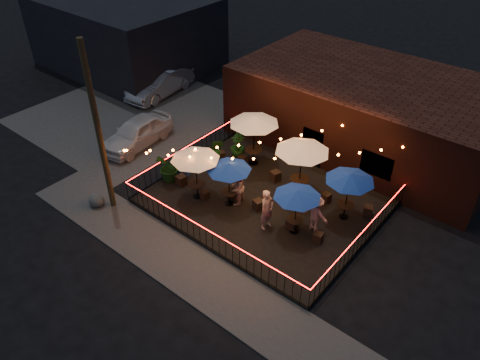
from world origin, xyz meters
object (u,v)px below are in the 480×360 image
at_px(cafe_table_3, 302,148).
at_px(boulder, 96,200).
at_px(cafe_table_2, 229,167).
at_px(cooler, 184,166).
at_px(cafe_table_1, 254,121).
at_px(cafe_table_5, 350,178).
at_px(cafe_table_0, 195,156).
at_px(cafe_table_4, 297,194).
at_px(utility_pole, 99,131).

relative_size(cafe_table_3, boulder, 3.31).
relative_size(cafe_table_2, cafe_table_3, 0.81).
bearing_deg(cooler, cafe_table_3, 11.70).
bearing_deg(cooler, cafe_table_1, 42.62).
xyz_separation_m(cafe_table_1, cafe_table_5, (5.81, -0.82, -0.38)).
distance_m(cafe_table_0, cafe_table_4, 5.01).
height_order(cafe_table_1, boulder, cafe_table_1).
bearing_deg(cafe_table_1, cafe_table_3, -11.25).
bearing_deg(cafe_table_1, cafe_table_2, -70.16).
bearing_deg(cafe_table_4, utility_pole, -153.96).
bearing_deg(cafe_table_4, cafe_table_3, 119.76).
bearing_deg(cafe_table_2, cooler, 173.17).
relative_size(cafe_table_0, cooler, 2.78).
relative_size(cafe_table_1, cafe_table_4, 1.44).
height_order(cafe_table_1, cafe_table_3, cafe_table_1).
distance_m(cafe_table_4, cafe_table_5, 2.52).
relative_size(utility_pole, cafe_table_3, 2.86).
height_order(cafe_table_1, cooler, cafe_table_1).
relative_size(cafe_table_1, cafe_table_2, 1.41).
xyz_separation_m(cafe_table_1, cafe_table_4, (4.62, -3.03, -0.51)).
bearing_deg(cafe_table_4, cafe_table_1, 146.72).
relative_size(cafe_table_2, cafe_table_4, 1.02).
bearing_deg(utility_pole, cafe_table_0, 46.40).
relative_size(cafe_table_5, boulder, 2.88).
distance_m(cafe_table_5, cooler, 8.41).
bearing_deg(cafe_table_4, boulder, -152.64).
xyz_separation_m(utility_pole, cafe_table_3, (6.30, 6.13, -1.31)).
relative_size(cafe_table_4, boulder, 2.64).
height_order(cafe_table_1, cafe_table_5, cafe_table_1).
bearing_deg(cafe_table_5, cooler, -164.91).
bearing_deg(cafe_table_0, cafe_table_1, 85.47).
relative_size(cafe_table_0, cafe_table_5, 1.04).
xyz_separation_m(cafe_table_3, cafe_table_4, (1.36, -2.38, -0.51)).
height_order(utility_pole, cafe_table_4, utility_pole).
relative_size(cafe_table_3, cafe_table_5, 1.15).
distance_m(cafe_table_3, cooler, 6.23).
distance_m(cafe_table_0, cafe_table_3, 4.84).
distance_m(cafe_table_1, cooler, 4.21).
xyz_separation_m(cafe_table_2, cafe_table_4, (3.40, 0.33, -0.04)).
bearing_deg(cafe_table_3, cafe_table_2, -126.90).
distance_m(cafe_table_2, cooler, 3.74).
bearing_deg(cafe_table_0, boulder, -134.18).
xyz_separation_m(cafe_table_0, cafe_table_3, (3.57, 3.26, 0.27)).
relative_size(cafe_table_1, boulder, 3.79).
bearing_deg(cafe_table_0, cafe_table_5, 26.77).
distance_m(utility_pole, cafe_table_5, 10.80).
height_order(cafe_table_2, cooler, cafe_table_2).
distance_m(utility_pole, cafe_table_3, 8.88).
bearing_deg(cafe_table_4, cafe_table_5, 61.71).
bearing_deg(cafe_table_3, boulder, -135.90).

